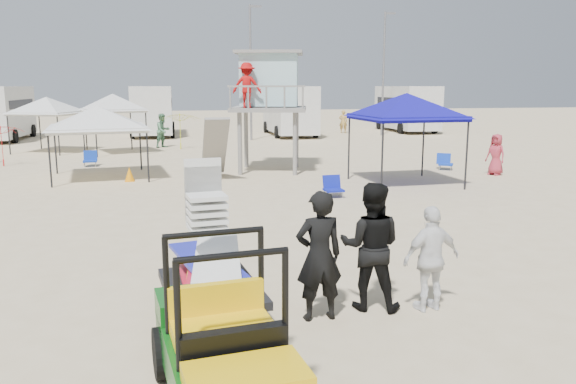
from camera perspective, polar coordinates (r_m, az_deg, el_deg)
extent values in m
plane|color=beige|center=(8.10, 0.71, -13.15)|extent=(140.00, 140.00, 0.00)
cube|color=#0B4C12|center=(6.02, -6.41, -16.75)|extent=(1.44, 2.45, 0.41)
cube|color=yellow|center=(5.91, -6.46, -14.60)|extent=(1.13, 0.78, 0.22)
cube|color=black|center=(8.14, -7.83, -9.64)|extent=(1.51, 2.01, 0.12)
cylinder|color=black|center=(8.21, -11.62, -11.20)|extent=(0.26, 0.51, 0.49)
imported|color=black|center=(7.93, 3.17, -6.50)|extent=(0.71, 0.50, 1.87)
imported|color=black|center=(8.39, 8.40, -5.47)|extent=(1.14, 1.02, 1.91)
imported|color=white|center=(8.54, 14.35, -6.58)|extent=(0.97, 0.53, 1.58)
cylinder|color=gray|center=(20.73, -4.24, 4.85)|extent=(0.17, 0.17, 2.33)
cube|color=gray|center=(21.80, -1.92, 8.43)|extent=(3.38, 3.38, 0.15)
cube|color=#A6D2D7|center=(22.06, -2.06, 11.29)|extent=(2.52, 2.32, 1.96)
imported|color=#B20F0F|center=(20.75, -3.58, 10.77)|extent=(1.06, 0.61, 1.64)
cylinder|color=black|center=(17.43, 9.22, 3.58)|extent=(0.06, 0.06, 2.30)
pyramid|color=#110D96|center=(19.18, 11.98, 9.82)|extent=(3.21, 3.21, 0.80)
cube|color=#110D96|center=(19.21, 11.89, 7.44)|extent=(3.21, 3.21, 0.18)
cylinder|color=black|center=(20.08, -23.56, 3.09)|extent=(0.06, 0.06, 1.84)
pyramid|color=silver|center=(21.22, -18.88, 8.31)|extent=(3.68, 3.68, 0.80)
cube|color=silver|center=(21.26, -18.75, 6.16)|extent=(3.68, 3.68, 0.18)
cylinder|color=black|center=(29.74, -26.09, 5.25)|extent=(0.06, 0.06, 1.99)
pyramid|color=silver|center=(30.62, -23.38, 8.87)|extent=(3.54, 3.54, 0.80)
cube|color=silver|center=(30.65, -23.27, 7.37)|extent=(3.54, 3.54, 0.18)
cylinder|color=black|center=(27.98, -19.91, 5.58)|extent=(0.06, 0.06, 2.16)
pyramid|color=silver|center=(28.94, -17.41, 9.51)|extent=(3.33, 3.33, 0.80)
cube|color=silver|center=(28.96, -17.32, 7.93)|extent=(3.33, 3.33, 0.18)
imported|color=red|center=(25.96, -27.10, 4.23)|extent=(2.28, 2.31, 1.73)
imported|color=#C6CC12|center=(29.98, -10.85, 6.11)|extent=(2.64, 2.67, 1.92)
cone|color=orange|center=(20.33, -15.80, 1.76)|extent=(0.34, 0.34, 0.50)
cube|color=#0F34A9|center=(24.59, -19.48, 2.97)|extent=(0.58, 0.55, 0.06)
cube|color=#0F34A9|center=(24.80, -19.43, 3.50)|extent=(0.55, 0.22, 0.44)
cylinder|color=#B2B2B7|center=(24.44, -20.04, 2.61)|extent=(0.03, 0.03, 0.20)
cube|color=#0F1AA4|center=(16.79, 4.66, 0.19)|extent=(0.58, 0.54, 0.06)
cube|color=#0F1AA4|center=(16.98, 4.45, 1.00)|extent=(0.55, 0.21, 0.44)
cylinder|color=#B2B2B7|center=(16.56, 4.11, -0.37)|extent=(0.03, 0.03, 0.20)
cube|color=#1038B7|center=(23.11, 15.73, 2.72)|extent=(0.72, 0.71, 0.06)
cube|color=#1038B7|center=(23.29, 15.49, 3.29)|extent=(0.55, 0.43, 0.44)
cylinder|color=#B2B2B7|center=(22.85, 15.45, 2.34)|extent=(0.03, 0.03, 0.20)
cube|color=silver|center=(38.71, -27.19, 7.30)|extent=(2.50, 6.80, 3.00)
cube|color=black|center=(38.70, -27.25, 7.96)|extent=(2.54, 5.44, 0.50)
cube|color=silver|center=(38.80, -13.58, 8.18)|extent=(2.50, 6.50, 3.00)
cube|color=black|center=(38.79, -13.61, 8.84)|extent=(2.54, 5.20, 0.50)
cylinder|color=black|center=(36.88, -15.55, 5.87)|extent=(0.25, 0.80, 0.80)
cube|color=silver|center=(38.03, 0.16, 8.43)|extent=(2.50, 7.00, 3.00)
cube|color=black|center=(38.02, 0.16, 9.11)|extent=(2.54, 5.60, 0.50)
cylinder|color=black|center=(35.68, -1.11, 6.10)|extent=(0.25, 0.80, 0.80)
cube|color=silver|center=(42.16, 11.95, 8.43)|extent=(2.50, 6.60, 3.00)
cube|color=black|center=(42.14, 11.97, 9.04)|extent=(2.54, 5.28, 0.50)
cylinder|color=black|center=(39.80, 11.40, 6.38)|extent=(0.25, 0.80, 0.80)
cylinder|color=slate|center=(34.55, -3.82, 11.91)|extent=(0.14, 0.14, 8.00)
cylinder|color=slate|center=(38.23, 9.66, 11.67)|extent=(0.14, 0.14, 8.00)
imported|color=#4F8460|center=(31.09, -12.58, 6.11)|extent=(1.12, 1.11, 1.82)
imported|color=#B99145|center=(39.99, 5.62, 7.13)|extent=(0.68, 0.55, 1.61)
imported|color=#AD3141|center=(22.31, 20.36, 3.59)|extent=(0.76, 0.89, 1.53)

